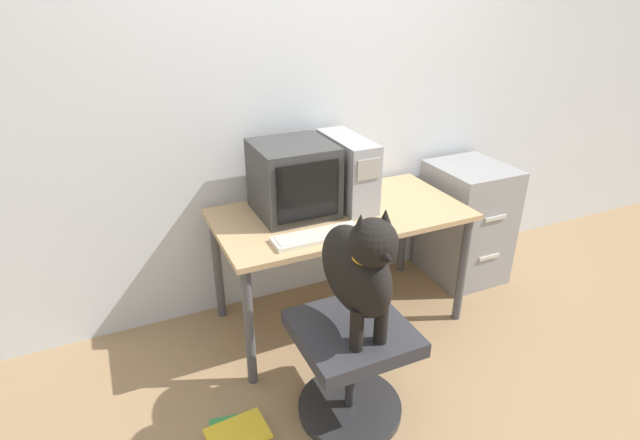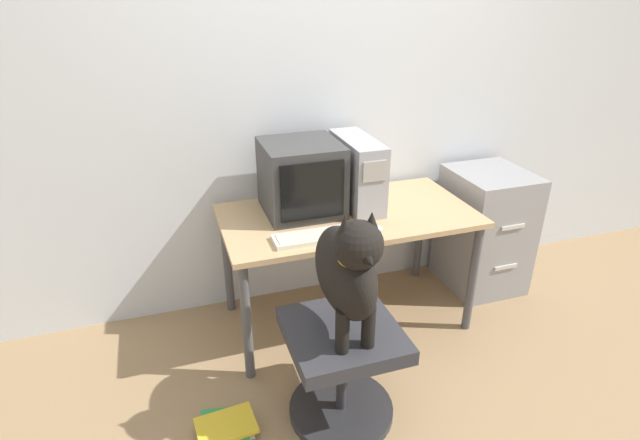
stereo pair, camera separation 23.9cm
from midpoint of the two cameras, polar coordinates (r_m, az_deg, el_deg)
The scene contains 11 objects.
ground_plane at distance 2.89m, azimuth 3.02°, elevation -14.88°, with size 12.00×12.00×0.00m, color #937551.
wall_back at distance 2.98m, azimuth -3.63°, elevation 14.44°, with size 8.00×0.05×2.60m.
desk at distance 2.81m, azimuth -0.09°, elevation -0.61°, with size 1.40×0.73×0.71m.
crt_monitor at distance 2.72m, azimuth -5.58°, elevation 4.66°, with size 0.41×0.42×0.39m.
pc_tower at distance 2.83m, azimuth 0.68°, elevation 5.58°, with size 0.18×0.48×0.39m.
keyboard at distance 2.49m, azimuth -3.03°, elevation -1.90°, with size 0.46×0.14×0.03m.
computer_mouse at distance 2.58m, azimuth 3.45°, elevation -0.80°, with size 0.07×0.05×0.03m.
office_chair at distance 2.37m, azimuth 0.60°, elevation -15.99°, with size 0.50×0.50×0.50m.
dog at distance 2.03m, azimuth 1.11°, elevation -5.46°, with size 0.21×0.51×0.61m.
filing_cabinet at distance 3.49m, azimuth 14.46°, elevation -0.28°, with size 0.46×0.52×0.80m.
book_stack_floor at distance 2.49m, azimuth -12.42°, elevation -22.90°, with size 0.28×0.24×0.06m.
Camera 1 is at (-1.16, -1.89, 1.87)m, focal length 28.00 mm.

